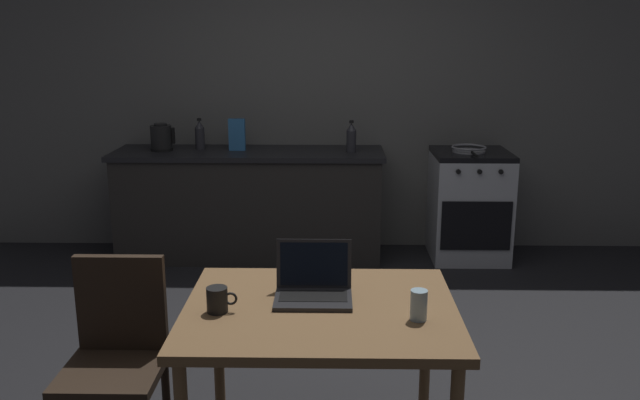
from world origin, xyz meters
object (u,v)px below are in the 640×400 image
at_px(laptop, 313,288).
at_px(cereal_box, 237,135).
at_px(stove_oven, 469,205).
at_px(dining_table, 320,323).
at_px(bottle, 351,137).
at_px(drinking_glass, 419,305).
at_px(coffee_mug, 218,300).
at_px(bottle_b, 200,135).
at_px(electric_kettle, 161,138).
at_px(frying_pan, 469,149).
at_px(chair, 117,350).

height_order(laptop, cereal_box, cereal_box).
relative_size(stove_oven, dining_table, 0.79).
height_order(bottle, drinking_glass, bottle).
height_order(bottle, coffee_mug, bottle).
xyz_separation_m(dining_table, coffee_mug, (-0.41, -0.06, 0.12)).
distance_m(cereal_box, bottle_b, 0.32).
xyz_separation_m(laptop, drinking_glass, (0.41, -0.21, 0.01)).
xyz_separation_m(cereal_box, bottle_b, (-0.31, 0.06, -0.01)).
distance_m(dining_table, cereal_box, 2.88).
relative_size(dining_table, cereal_box, 4.39).
xyz_separation_m(laptop, coffee_mug, (-0.38, -0.15, 0.01)).
distance_m(electric_kettle, frying_pan, 2.45).
bearing_deg(dining_table, drinking_glass, -17.81).
distance_m(laptop, cereal_box, 2.77).
bearing_deg(chair, dining_table, -6.41).
distance_m(bottle, frying_pan, 0.94).
distance_m(dining_table, drinking_glass, 0.42).
relative_size(coffee_mug, cereal_box, 0.49).
bearing_deg(electric_kettle, bottle_b, 15.26).
bearing_deg(stove_oven, dining_table, -112.92).
distance_m(dining_table, laptop, 0.15).
bearing_deg(laptop, chair, -176.23).
xyz_separation_m(chair, frying_pan, (1.98, 2.71, 0.39)).
bearing_deg(chair, stove_oven, 47.63).
relative_size(electric_kettle, coffee_mug, 1.76).
bearing_deg(electric_kettle, bottle, -1.89).
distance_m(drinking_glass, bottle_b, 3.27).
relative_size(chair, electric_kettle, 4.12).
bearing_deg(chair, drinking_glass, -11.99).
xyz_separation_m(chair, bottle, (1.05, 2.69, 0.48)).
bearing_deg(drinking_glass, chair, 174.08).
bearing_deg(cereal_box, frying_pan, -1.48).
bearing_deg(laptop, cereal_box, 102.36).
xyz_separation_m(chair, coffee_mug, (0.44, -0.07, 0.26)).
height_order(electric_kettle, bottle, bottle).
bearing_deg(stove_oven, drinking_glass, -105.18).
bearing_deg(coffee_mug, electric_kettle, 108.04).
bearing_deg(stove_oven, laptop, -114.15).
xyz_separation_m(laptop, bottle_b, (-1.00, 2.74, 0.23)).
bearing_deg(dining_table, bottle_b, 109.99).
xyz_separation_m(frying_pan, coffee_mug, (-1.54, -2.78, -0.13)).
relative_size(stove_oven, laptop, 2.75).
bearing_deg(stove_oven, electric_kettle, 179.94).
height_order(electric_kettle, cereal_box, cereal_box).
bearing_deg(bottle_b, bottle, -6.07).
height_order(dining_table, drinking_glass, drinking_glass).
relative_size(dining_table, laptop, 3.46).
bearing_deg(bottle, coffee_mug, -102.33).
relative_size(laptop, electric_kettle, 1.47).
height_order(dining_table, electric_kettle, electric_kettle).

